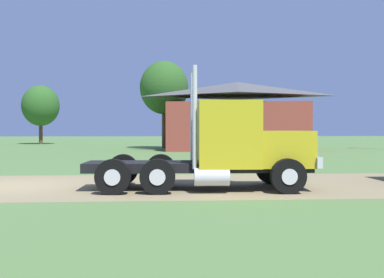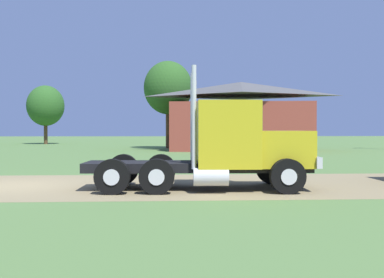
# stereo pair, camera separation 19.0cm
# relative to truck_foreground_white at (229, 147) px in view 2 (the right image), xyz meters

# --- Properties ---
(ground_plane) EXTENTS (200.00, 200.00, 0.00)m
(ground_plane) POSITION_rel_truck_foreground_white_xyz_m (-6.87, 1.05, -1.28)
(ground_plane) COLOR #52743B
(dirt_track) EXTENTS (120.00, 6.74, 0.01)m
(dirt_track) POSITION_rel_truck_foreground_white_xyz_m (-6.87, 1.05, -1.27)
(dirt_track) COLOR #877753
(dirt_track) RESTS_ON ground_plane
(truck_foreground_white) EXTENTS (7.04, 2.95, 3.67)m
(truck_foreground_white) POSITION_rel_truck_foreground_white_xyz_m (0.00, 0.00, 0.00)
(truck_foreground_white) COLOR black
(truck_foreground_white) RESTS_ON ground_plane
(shed_building) EXTENTS (13.01, 8.48, 5.89)m
(shed_building) POSITION_rel_truck_foreground_white_xyz_m (4.49, 25.17, 1.56)
(shed_building) COLOR #974033
(shed_building) RESTS_ON ground_plane
(tree_mid) EXTENTS (4.47, 4.47, 7.13)m
(tree_mid) POSITION_rel_truck_foreground_white_xyz_m (-16.60, 42.65, 3.37)
(tree_mid) COLOR #513823
(tree_mid) RESTS_ON ground_plane
(tree_right) EXTENTS (4.58, 4.58, 8.27)m
(tree_right) POSITION_rel_truck_foreground_white_xyz_m (-1.76, 29.50, 4.44)
(tree_right) COLOR #513823
(tree_right) RESTS_ON ground_plane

